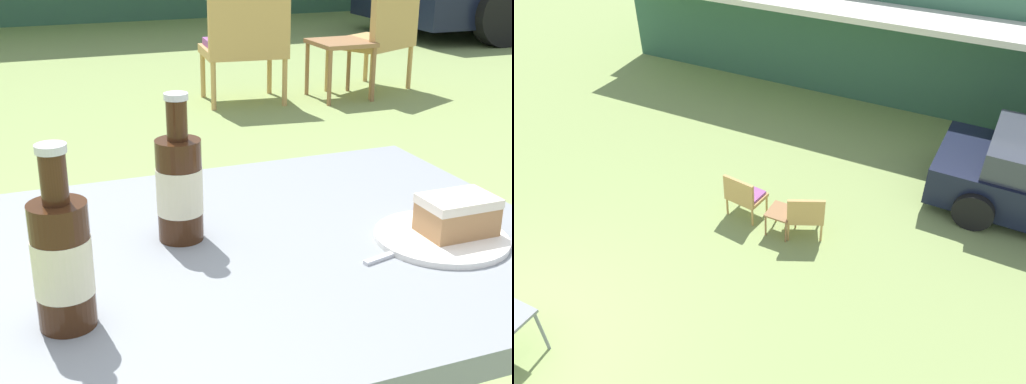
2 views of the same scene
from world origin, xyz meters
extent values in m
cube|color=#38664C|center=(1.39, 10.17, 1.35)|extent=(12.00, 3.22, 2.70)
cube|color=silver|center=(1.39, 7.96, 2.21)|extent=(11.40, 1.20, 0.12)
cylinder|color=black|center=(4.76, 6.97, 0.32)|extent=(0.65, 0.21, 0.64)
cylinder|color=black|center=(4.72, 5.11, 0.32)|extent=(0.65, 0.21, 0.64)
cylinder|color=tan|center=(1.63, 3.97, 0.17)|extent=(0.04, 0.04, 0.33)
cylinder|color=tan|center=(1.12, 4.03, 0.17)|extent=(0.04, 0.04, 0.33)
cylinder|color=tan|center=(1.58, 3.56, 0.17)|extent=(0.04, 0.04, 0.33)
cylinder|color=tan|center=(1.07, 3.63, 0.17)|extent=(0.04, 0.04, 0.33)
cube|color=tan|center=(1.35, 3.80, 0.36)|extent=(0.62, 0.53, 0.06)
cube|color=tan|center=(1.33, 3.59, 0.59)|extent=(0.57, 0.12, 0.40)
cube|color=#995193|center=(1.35, 3.80, 0.42)|extent=(0.55, 0.45, 0.05)
cylinder|color=tan|center=(2.53, 4.09, 0.17)|extent=(0.04, 0.04, 0.33)
cylinder|color=tan|center=(2.07, 3.87, 0.17)|extent=(0.04, 0.04, 0.33)
cylinder|color=tan|center=(2.70, 3.72, 0.17)|extent=(0.04, 0.04, 0.33)
cylinder|color=tan|center=(2.24, 3.50, 0.17)|extent=(0.04, 0.04, 0.33)
cube|color=tan|center=(2.39, 3.80, 0.36)|extent=(0.71, 0.66, 0.06)
cube|color=tan|center=(2.47, 3.61, 0.59)|extent=(0.53, 0.29, 0.40)
cube|color=#996B42|center=(2.05, 3.64, 0.40)|extent=(0.40, 0.42, 0.03)
cylinder|color=#996B42|center=(1.87, 3.45, 0.19)|extent=(0.03, 0.03, 0.39)
cylinder|color=#996B42|center=(2.22, 3.45, 0.19)|extent=(0.03, 0.03, 0.39)
cylinder|color=#996B42|center=(1.87, 3.82, 0.19)|extent=(0.03, 0.03, 0.39)
cylinder|color=#996B42|center=(2.22, 3.82, 0.19)|extent=(0.03, 0.03, 0.39)
cylinder|color=gray|center=(0.42, 0.35, 0.34)|extent=(0.04, 0.04, 0.69)
camera|label=1|loc=(-0.42, -0.97, 1.21)|focal=50.00mm
camera|label=2|loc=(4.59, -1.77, 5.35)|focal=35.00mm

